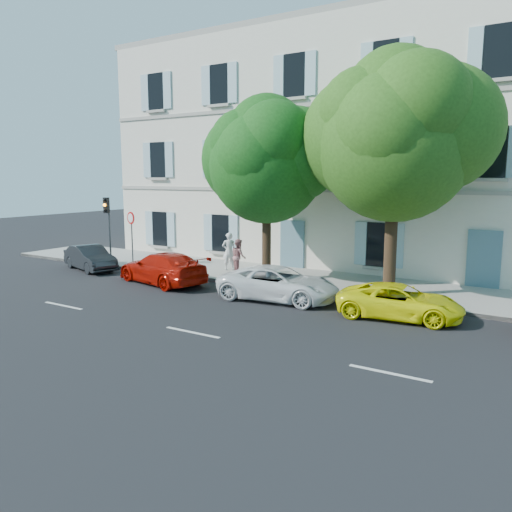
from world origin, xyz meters
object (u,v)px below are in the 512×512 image
Objects in this scene: car_dark_sedan at (90,258)px; car_red_coupe at (162,268)px; traffic_light at (107,216)px; car_white_coupe at (278,283)px; pedestrian_b at (239,256)px; car_yellow_supercar at (400,302)px; road_sign at (131,227)px; tree_right at (395,145)px; tree_left at (267,166)px; pedestrian_a at (229,251)px.

car_red_coupe is at bearing -78.45° from car_dark_sedan.
car_white_coupe is at bearing -9.46° from traffic_light.
pedestrian_b is (-3.74, 2.91, 0.33)m from car_white_coupe.
car_red_coupe is at bearing 83.05° from car_yellow_supercar.
traffic_light reaches higher than car_white_coupe.
tree_right is at bearing 1.58° from road_sign.
tree_left is 9.66m from traffic_light.
tree_right reaches higher than road_sign.
car_yellow_supercar is 8.89m from pedestrian_b.
road_sign is 6.18m from pedestrian_b.
pedestrian_a is at bearing 46.95° from car_white_coupe.
pedestrian_b is at bearing 165.26° from tree_left.
tree_left is 2.82× the size of road_sign.
road_sign is (-13.26, -0.36, -3.69)m from tree_right.
tree_left is at bearing 118.16° from pedestrian_a.
car_white_coupe is (11.05, -0.42, 0.02)m from car_dark_sedan.
traffic_light is at bearing 74.06° from car_white_coupe.
car_yellow_supercar is (4.63, -0.05, -0.07)m from car_white_coupe.
car_dark_sedan is 10.33m from tree_left.
car_dark_sedan is 2.49m from traffic_light.
car_dark_sedan is at bearing -82.51° from car_red_coupe.
road_sign is 1.49× the size of pedestrian_a.
car_red_coupe is 5.78m from car_white_coupe.
car_yellow_supercar is (10.41, 0.02, -0.13)m from car_red_coupe.
traffic_light is at bearing 76.02° from car_yellow_supercar.
traffic_light reaches higher than pedestrian_b.
car_white_coupe is (5.78, 0.07, -0.05)m from car_red_coupe.
car_dark_sedan is 11.05m from car_white_coupe.
tree_left is 2.25× the size of traffic_light.
car_white_coupe reaches higher than car_yellow_supercar.
tree_left is 0.87× the size of tree_right.
car_red_coupe is 3.62m from pedestrian_b.
car_yellow_supercar is 16.16m from traffic_light.
road_sign is (-14.38, 2.10, 1.55)m from car_yellow_supercar.
road_sign is at bearing 71.68° from car_white_coupe.
car_dark_sedan is 7.73m from pedestrian_b.
tree_right is (3.51, 2.41, 5.17)m from car_white_coupe.
car_yellow_supercar is 0.46× the size of tree_right.
tree_right is 2.58× the size of traffic_light.
car_yellow_supercar is at bearing -20.72° from tree_left.
traffic_light is (-11.28, 1.88, 1.99)m from car_white_coupe.
car_red_coupe is at bearing 97.77° from pedestrian_b.
tree_right is 8.73m from pedestrian_b.
pedestrian_a is (5.07, 1.43, -1.05)m from road_sign.
tree_left is at bearing -152.62° from pedestrian_b.
car_red_coupe is at bearing 84.24° from car_white_coupe.
car_dark_sedan is 0.81× the size of car_white_coupe.
car_red_coupe is 10.89m from tree_right.
pedestrian_a is at bearing 11.20° from pedestrian_b.
tree_right is at bearing 131.55° from pedestrian_a.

